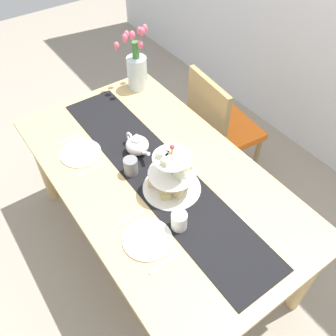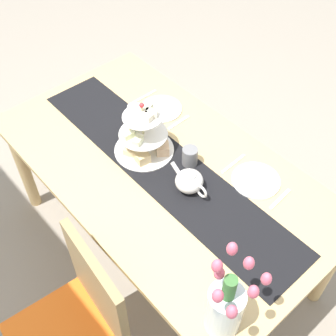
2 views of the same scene
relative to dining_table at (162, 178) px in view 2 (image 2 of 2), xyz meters
The scene contains 15 objects.
ground_plane 0.63m from the dining_table, ahead, with size 8.00×8.00×0.00m, color gray.
dining_table is the anchor object (origin of this frame).
chair_left 0.78m from the dining_table, 111.75° to the left, with size 0.46×0.46×0.91m.
table_runner 0.09m from the dining_table, 90.00° to the left, with size 1.63×0.32×0.00m, color black.
tiered_cake_stand 0.22m from the dining_table, ahead, with size 0.30×0.30×0.30m.
teapot 0.24m from the dining_table, behind, with size 0.24×0.13×0.14m.
tulip_vase 0.85m from the dining_table, 154.97° to the left, with size 0.16×0.22×0.43m.
dinner_plate_left 0.47m from the dining_table, 143.76° to the right, with size 0.23×0.23×0.01m, color white.
fork_left 0.59m from the dining_table, 152.28° to the right, with size 0.02×0.15×0.01m, color silver.
knife_left 0.36m from the dining_table, 129.55° to the right, with size 0.01×0.17×0.01m, color silver.
dinner_plate_right 0.43m from the dining_table, 40.02° to the right, with size 0.23×0.23×0.01m, color white.
fork_right 0.33m from the dining_table, 56.90° to the right, with size 0.02×0.15×0.01m, color silver.
knife_right 0.55m from the dining_table, 30.03° to the right, with size 0.01×0.17×0.01m, color silver.
mug_grey 0.20m from the dining_table, 124.91° to the right, with size 0.08×0.08×0.10m, color slate.
mug_white_text 0.39m from the dining_table, 17.47° to the right, with size 0.08×0.08×0.10m, color white.
Camera 2 is at (-1.09, 0.91, 2.30)m, focal length 46.42 mm.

